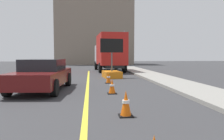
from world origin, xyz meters
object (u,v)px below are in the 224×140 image
highway_guide_sign (119,42)px  traffic_cone_far_lane (112,86)px  box_truck (110,52)px  arrow_board_trailer (112,71)px  pickup_car (43,75)px  traffic_cone_mid_lane (126,104)px  traffic_cone_curbside (109,78)px

highway_guide_sign → traffic_cone_far_lane: 21.95m
box_truck → highway_guide_sign: bearing=77.0°
arrow_board_trailer → pickup_car: 6.26m
arrow_board_trailer → highway_guide_sign: (2.50, 15.19, 2.94)m
box_truck → arrow_board_trailer: bearing=-93.7°
highway_guide_sign → traffic_cone_mid_lane: (-3.10, -24.78, -3.10)m
traffic_cone_mid_lane → traffic_cone_far_lane: 3.28m
box_truck → traffic_cone_curbside: size_ratio=11.08×
highway_guide_sign → traffic_cone_far_lane: (-3.12, -21.50, -3.12)m
arrow_board_trailer → traffic_cone_far_lane: (-0.62, -6.31, -0.18)m
highway_guide_sign → traffic_cone_mid_lane: bearing=-97.1°
highway_guide_sign → traffic_cone_far_lane: bearing=-98.3°
arrow_board_trailer → highway_guide_sign: size_ratio=0.54×
arrow_board_trailer → box_truck: bearing=86.3°
pickup_car → traffic_cone_far_lane: 3.24m
traffic_cone_curbside → pickup_car: bearing=-145.8°
box_truck → highway_guide_sign: highway_guide_sign is taller
pickup_car → highway_guide_sign: bearing=73.3°
traffic_cone_curbside → box_truck: bearing=84.5°
arrow_board_trailer → traffic_cone_curbside: arrow_board_trailer is taller
pickup_car → traffic_cone_far_lane: (2.98, -1.19, -0.39)m
traffic_cone_far_lane → highway_guide_sign: bearing=81.7°
arrow_board_trailer → traffic_cone_far_lane: size_ratio=4.40×
arrow_board_trailer → traffic_cone_curbside: bearing=-99.1°
pickup_car → traffic_cone_mid_lane: pickup_car is taller
highway_guide_sign → box_truck: bearing=-103.0°
highway_guide_sign → traffic_cone_mid_lane: size_ratio=7.52×
box_truck → traffic_cone_mid_lane: (-0.98, -15.64, -1.54)m
box_truck → traffic_cone_mid_lane: size_ratio=10.29×
arrow_board_trailer → box_truck: 6.22m
traffic_cone_far_lane → arrow_board_trailer: bearing=84.4°
traffic_cone_mid_lane → traffic_cone_curbside: (0.11, 6.59, -0.02)m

